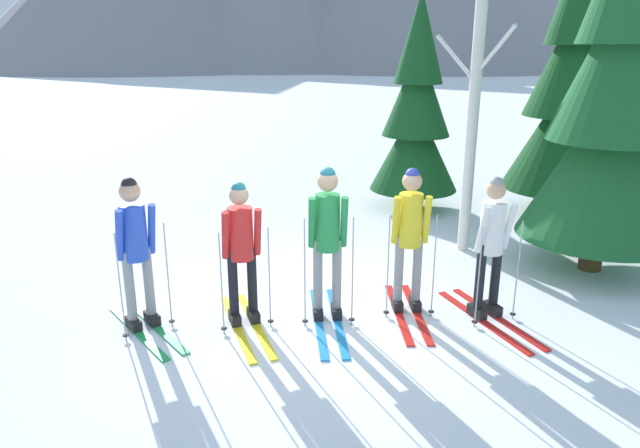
# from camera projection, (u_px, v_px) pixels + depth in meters

# --- Properties ---
(ground_plane) EXTENTS (400.00, 400.00, 0.00)m
(ground_plane) POSITION_uv_depth(u_px,v_px,m) (312.00, 310.00, 7.05)
(ground_plane) COLOR white
(skier_in_blue) EXTENTS (1.11, 1.48, 1.76)m
(skier_in_blue) POSITION_uv_depth(u_px,v_px,m) (136.00, 248.00, 6.33)
(skier_in_blue) COLOR green
(skier_in_blue) RESTS_ON ground
(skier_in_red) EXTENTS (0.71, 1.72, 1.68)m
(skier_in_red) POSITION_uv_depth(u_px,v_px,m) (241.00, 246.00, 6.47)
(skier_in_red) COLOR yellow
(skier_in_red) RESTS_ON ground
(skier_in_green) EXTENTS (0.61, 1.76, 1.83)m
(skier_in_green) POSITION_uv_depth(u_px,v_px,m) (327.00, 235.00, 6.55)
(skier_in_green) COLOR #1E84D1
(skier_in_green) RESTS_ON ground
(skier_in_yellow) EXTENTS (0.61, 1.62, 1.77)m
(skier_in_yellow) POSITION_uv_depth(u_px,v_px,m) (410.00, 234.00, 6.75)
(skier_in_yellow) COLOR red
(skier_in_yellow) RESTS_ON ground
(skier_in_white) EXTENTS (0.78, 1.72, 1.71)m
(skier_in_white) POSITION_uv_depth(u_px,v_px,m) (492.00, 243.00, 6.61)
(skier_in_white) COLOR red
(skier_in_white) RESTS_ON ground
(pine_tree_near) EXTENTS (2.15, 2.15, 5.20)m
(pine_tree_near) POSITION_uv_depth(u_px,v_px,m) (572.00, 86.00, 10.31)
(pine_tree_near) COLOR #51381E
(pine_tree_near) RESTS_ON ground
(pine_tree_mid) EXTENTS (2.17, 2.17, 5.24)m
(pine_tree_mid) POSITION_uv_depth(u_px,v_px,m) (615.00, 100.00, 7.61)
(pine_tree_mid) COLOR #51381E
(pine_tree_mid) RESTS_ON ground
(pine_tree_far) EXTENTS (1.67, 1.67, 4.04)m
(pine_tree_far) POSITION_uv_depth(u_px,v_px,m) (416.00, 113.00, 10.83)
(pine_tree_far) COLOR #51381E
(pine_tree_far) RESTS_ON ground
(birch_tree_tall) EXTENTS (0.76, 1.22, 5.12)m
(birch_tree_tall) POSITION_uv_depth(u_px,v_px,m) (475.00, 80.00, 8.35)
(birch_tree_tall) COLOR silver
(birch_tree_tall) RESTS_ON ground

